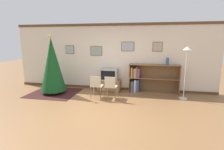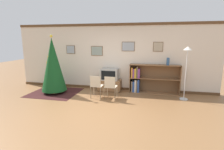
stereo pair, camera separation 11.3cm
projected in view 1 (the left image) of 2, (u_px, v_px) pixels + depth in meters
The scene contains 11 objects.
ground_plane at pixel (95, 111), 5.09m from camera, with size 24.00×24.00×0.00m, color brown.
wall_back at pixel (111, 57), 7.19m from camera, with size 8.32×0.11×2.70m.
area_rug at pixel (54, 93), 6.87m from camera, with size 1.83×1.65×0.01m.
christmas_tree at pixel (52, 65), 6.65m from camera, with size 0.95×0.95×2.23m.
tv_console at pixel (109, 85), 7.11m from camera, with size 0.91×0.50×0.46m.
television at pixel (109, 74), 7.02m from camera, with size 0.69×0.49×0.46m.
folding_chair_left at pixel (96, 85), 6.17m from camera, with size 0.40×0.40×0.82m.
folding_chair_right at pixel (111, 86), 6.07m from camera, with size 0.40×0.40×0.82m.
bookshelf at pixel (145, 79), 6.87m from camera, with size 1.90×0.36×1.12m.
vase at pixel (167, 61), 6.53m from camera, with size 0.11×0.11×0.28m.
standing_lamp at pixel (186, 59), 5.90m from camera, with size 0.28×0.28×1.84m.
Camera 1 is at (1.44, -4.59, 2.05)m, focal length 28.00 mm.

